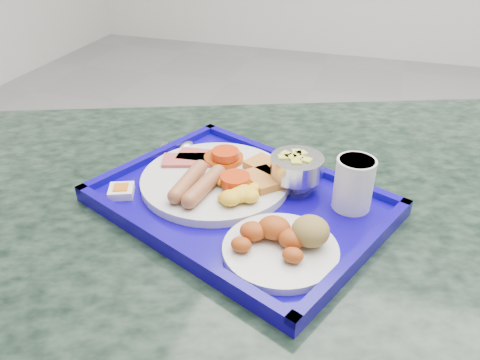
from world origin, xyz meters
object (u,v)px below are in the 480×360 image
object	(u,v)px
tray	(240,203)
juice_cup	(354,182)
bread_plate	(284,242)
table	(252,285)
main_plate	(219,179)
fruit_bowl	(297,167)

from	to	relation	value
tray	juice_cup	bearing A→B (deg)	11.49
bread_plate	juice_cup	world-z (taller)	juice_cup
juice_cup	tray	bearing A→B (deg)	-168.51
bread_plate	juice_cup	distance (m)	0.17
table	juice_cup	world-z (taller)	juice_cup
tray	bread_plate	size ratio (longest dim) A/B	3.32
main_plate	bread_plate	size ratio (longest dim) A/B	1.58
main_plate	table	bearing A→B (deg)	-1.27
tray	bread_plate	xyz separation A→B (m)	(0.10, -0.11, 0.02)
main_plate	juice_cup	xyz separation A→B (m)	(0.23, 0.00, 0.03)
tray	main_plate	bearing A→B (deg)	145.84
tray	fruit_bowl	bearing A→B (deg)	39.18
juice_cup	bread_plate	bearing A→B (deg)	-118.78
table	tray	size ratio (longest dim) A/B	2.71
main_plate	fruit_bowl	xyz separation A→B (m)	(0.13, 0.03, 0.03)
bread_plate	fruit_bowl	bearing A→B (deg)	96.46
tray	main_plate	distance (m)	0.06
tray	fruit_bowl	distance (m)	0.12
table	juice_cup	size ratio (longest dim) A/B	17.17
main_plate	fruit_bowl	distance (m)	0.14
table	main_plate	world-z (taller)	main_plate
main_plate	juice_cup	distance (m)	0.24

